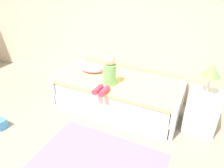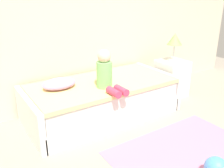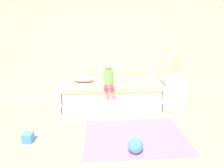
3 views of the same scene
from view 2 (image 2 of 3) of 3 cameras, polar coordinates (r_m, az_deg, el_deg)
wall_rear at (r=3.61m, az=-11.13°, el=16.83°), size 7.20×0.10×2.90m
bed at (r=3.48m, az=-2.26°, el=-3.47°), size 2.11×1.00×0.50m
nightstand at (r=4.26m, az=13.58°, el=1.31°), size 0.44×0.44×0.60m
table_lamp at (r=4.10m, az=14.33°, el=9.74°), size 0.24×0.24×0.45m
child_figure at (r=3.10m, az=-1.32°, el=2.54°), size 0.20×0.51×0.50m
pillow at (r=3.21m, az=-12.15°, el=0.10°), size 0.44×0.30×0.13m
toy_ball at (r=2.63m, az=22.94°, el=-17.49°), size 0.22×0.22×0.22m
area_rug at (r=2.91m, az=16.96°, el=-15.21°), size 1.60×1.10×0.01m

